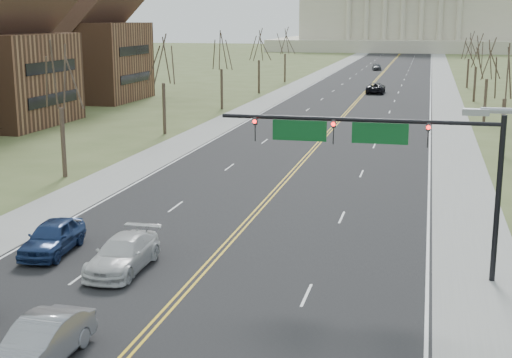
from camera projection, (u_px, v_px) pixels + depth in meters
The scene contains 24 objects.
road at pixel (374, 83), 125.06m from camera, with size 20.00×380.00×0.01m, color black.
cross_road at pixel (156, 323), 26.45m from camera, with size 120.00×14.00×0.01m, color black.
sidewalk_left at pixel (306, 81), 127.81m from camera, with size 4.00×380.00×0.03m, color gray.
sidewalk_right at pixel (444, 84), 122.31m from camera, with size 4.00×380.00×0.03m, color gray.
center_line at pixel (374, 83), 125.06m from camera, with size 0.42×380.00×0.01m, color gold.
edge_line_left at pixel (318, 82), 127.30m from camera, with size 0.15×380.00×0.01m, color silver.
edge_line_right at pixel (431, 84), 122.82m from camera, with size 0.15×380.00×0.01m, color silver.
capitol at pixel (405, 9), 254.60m from camera, with size 90.00×60.00×50.00m.
signal_mast at pixel (378, 145), 30.59m from camera, with size 12.12×0.44×7.20m.
tree_l_0 at pixel (59, 79), 49.33m from camera, with size 3.96×3.96×9.00m.
tree_r_1 at pixel (506, 76), 57.49m from camera, with size 3.74×3.74×8.50m.
tree_l_1 at pixel (163, 62), 68.29m from camera, with size 3.96×3.96×9.00m.
tree_r_2 at pixel (488, 61), 76.46m from camera, with size 3.74×3.74×8.50m.
tree_l_2 at pixel (221, 53), 87.26m from camera, with size 3.96×3.96×9.00m.
tree_r_3 at pixel (477, 53), 95.42m from camera, with size 3.74×3.74×8.50m.
tree_l_3 at pixel (259, 47), 106.22m from camera, with size 3.96×3.96×9.00m.
tree_r_4 at pixel (469, 47), 114.38m from camera, with size 3.74×3.74×8.50m.
tree_l_4 at pixel (285, 42), 125.19m from camera, with size 3.96×3.96×9.00m.
bldg_left_far at pixel (76, 30), 97.52m from camera, with size 17.10×14.28×23.25m.
car_sb_inner_lead at pixel (41, 342), 23.16m from camera, with size 1.62×4.64×1.53m, color gray.
car_sb_inner_second at pixel (123, 254), 31.87m from camera, with size 2.10×5.17×1.50m, color silver.
car_sb_outer_second at pixel (52, 237), 34.15m from camera, with size 1.89×4.69×1.60m, color navy.
car_far_nb at pixel (376, 88), 107.55m from camera, with size 2.62×5.68×1.58m, color black.
car_far_sb at pixel (377, 67), 155.38m from camera, with size 1.82×4.51×1.54m, color #4A4D52.
Camera 1 is at (9.41, -17.06, 11.06)m, focal length 50.00 mm.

